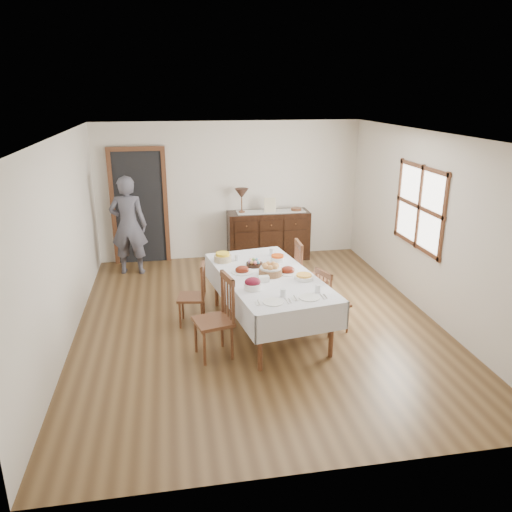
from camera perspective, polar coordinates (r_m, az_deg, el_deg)
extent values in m
plane|color=brown|center=(7.18, 0.14, -7.46)|extent=(6.00, 6.00, 0.00)
cube|color=white|center=(6.48, 0.16, 13.69)|extent=(5.00, 6.00, 0.02)
cube|color=silver|center=(9.60, -3.00, 7.43)|extent=(5.00, 0.02, 2.60)
cube|color=silver|center=(3.99, 7.76, -9.23)|extent=(5.00, 0.02, 2.60)
cube|color=silver|center=(6.76, -21.21, 1.39)|extent=(0.02, 6.00, 2.60)
cube|color=silver|center=(7.55, 19.22, 3.32)|extent=(0.02, 6.00, 2.60)
cube|color=white|center=(7.75, 18.25, 5.33)|extent=(0.02, 1.30, 1.10)
cube|color=brown|center=(7.74, 18.16, 5.33)|extent=(0.03, 1.46, 1.26)
cube|color=black|center=(9.57, -13.14, 5.39)|extent=(0.90, 0.06, 2.10)
cube|color=brown|center=(9.55, -13.15, 5.36)|extent=(1.04, 0.08, 2.18)
cube|color=silver|center=(6.67, 1.38, -2.34)|extent=(1.49, 2.42, 0.04)
cylinder|color=brown|center=(5.86, 0.47, -9.82)|extent=(0.06, 0.06, 0.73)
cylinder|color=brown|center=(6.20, 8.63, -8.36)|extent=(0.06, 0.06, 0.73)
cylinder|color=brown|center=(7.56, -4.55, -3.13)|extent=(0.06, 0.06, 0.73)
cylinder|color=brown|center=(7.82, 2.02, -2.31)|extent=(0.06, 0.06, 0.73)
cube|color=silver|center=(6.56, -3.35, -4.19)|extent=(0.40, 2.27, 0.35)
cube|color=silver|center=(6.94, 5.83, -2.96)|extent=(0.40, 2.27, 0.35)
cube|color=silver|center=(5.77, 5.40, -7.59)|extent=(1.16, 0.21, 0.35)
cube|color=silver|center=(7.74, -1.60, -0.56)|extent=(1.16, 0.21, 0.35)
cube|color=brown|center=(6.14, -4.92, -7.48)|extent=(0.52, 0.52, 0.04)
cylinder|color=brown|center=(6.35, -6.90, -9.06)|extent=(0.04, 0.04, 0.44)
cylinder|color=brown|center=(6.05, -5.91, -10.49)|extent=(0.04, 0.04, 0.44)
cylinder|color=brown|center=(6.44, -3.89, -8.52)|extent=(0.04, 0.04, 0.44)
cylinder|color=brown|center=(6.15, -2.76, -9.89)|extent=(0.04, 0.04, 0.44)
cylinder|color=brown|center=(6.23, -3.85, -4.10)|extent=(0.04, 0.04, 0.58)
cylinder|color=brown|center=(5.91, -2.61, -5.38)|extent=(0.04, 0.04, 0.58)
cube|color=brown|center=(5.98, -3.29, -2.55)|extent=(0.14, 0.41, 0.08)
cylinder|color=brown|center=(6.16, -3.55, -4.59)|extent=(0.02, 0.02, 0.47)
cylinder|color=brown|center=(6.08, -3.24, -4.90)|extent=(0.02, 0.02, 0.47)
cylinder|color=brown|center=(6.00, -2.93, -5.23)|extent=(0.02, 0.02, 0.47)
cube|color=brown|center=(7.02, -7.38, -4.69)|extent=(0.43, 0.43, 0.04)
cylinder|color=brown|center=(7.26, -8.37, -5.73)|extent=(0.03, 0.03, 0.38)
cylinder|color=brown|center=(6.98, -8.68, -6.75)|extent=(0.03, 0.03, 0.38)
cylinder|color=brown|center=(7.22, -5.98, -5.75)|extent=(0.03, 0.03, 0.38)
cylinder|color=brown|center=(6.95, -6.20, -6.77)|extent=(0.03, 0.03, 0.38)
cylinder|color=brown|center=(7.05, -5.96, -2.33)|extent=(0.04, 0.04, 0.50)
cylinder|color=brown|center=(6.76, -6.19, -3.30)|extent=(0.04, 0.04, 0.50)
cube|color=brown|center=(6.83, -6.13, -1.14)|extent=(0.09, 0.36, 0.07)
cylinder|color=brown|center=(6.99, -6.01, -2.70)|extent=(0.02, 0.02, 0.41)
cylinder|color=brown|center=(6.91, -6.07, -2.94)|extent=(0.02, 0.02, 0.41)
cylinder|color=brown|center=(6.84, -6.12, -3.19)|extent=(0.02, 0.02, 0.41)
cube|color=brown|center=(6.83, 8.73, -5.40)|extent=(0.48, 0.48, 0.04)
cylinder|color=brown|center=(6.90, 10.42, -7.18)|extent=(0.03, 0.03, 0.38)
cylinder|color=brown|center=(7.11, 8.89, -6.28)|extent=(0.03, 0.03, 0.38)
cylinder|color=brown|center=(6.72, 8.38, -7.77)|extent=(0.03, 0.03, 0.38)
cylinder|color=brown|center=(6.94, 6.88, -6.81)|extent=(0.03, 0.03, 0.38)
cylinder|color=brown|center=(6.52, 8.49, -4.20)|extent=(0.04, 0.04, 0.50)
cylinder|color=brown|center=(6.76, 6.86, -3.28)|extent=(0.04, 0.04, 0.50)
cube|color=brown|center=(6.56, 7.74, -2.00)|extent=(0.15, 0.35, 0.07)
cylinder|color=brown|center=(6.58, 8.06, -4.10)|extent=(0.02, 0.02, 0.41)
cylinder|color=brown|center=(6.64, 7.65, -3.87)|extent=(0.02, 0.02, 0.41)
cylinder|color=brown|center=(6.70, 7.25, -3.65)|extent=(0.02, 0.02, 0.41)
cube|color=brown|center=(7.51, 6.28, -2.53)|extent=(0.45, 0.45, 0.04)
cylinder|color=brown|center=(7.49, 7.84, -4.66)|extent=(0.04, 0.04, 0.44)
cylinder|color=brown|center=(7.80, 7.15, -3.66)|extent=(0.04, 0.04, 0.44)
cylinder|color=brown|center=(7.40, 5.22, -4.83)|extent=(0.04, 0.04, 0.44)
cylinder|color=brown|center=(7.72, 4.64, -3.81)|extent=(0.04, 0.04, 0.44)
cylinder|color=brown|center=(7.20, 5.21, -1.00)|extent=(0.04, 0.04, 0.58)
cylinder|color=brown|center=(7.54, 4.57, -0.07)|extent=(0.04, 0.04, 0.58)
cube|color=brown|center=(7.29, 4.94, 1.31)|extent=(0.05, 0.41, 0.08)
cylinder|color=brown|center=(7.29, 5.04, -0.91)|extent=(0.02, 0.02, 0.47)
cylinder|color=brown|center=(7.37, 4.88, -0.68)|extent=(0.02, 0.02, 0.47)
cylinder|color=brown|center=(7.46, 4.72, -0.44)|extent=(0.02, 0.02, 0.47)
cube|color=black|center=(9.64, 1.40, 2.38)|extent=(1.55, 0.52, 0.93)
cube|color=black|center=(9.23, -1.10, 3.45)|extent=(0.43, 0.02, 0.19)
sphere|color=brown|center=(9.21, -1.08, 3.42)|extent=(0.03, 0.03, 0.03)
cube|color=black|center=(9.31, 1.74, 3.58)|extent=(0.43, 0.02, 0.19)
sphere|color=brown|center=(9.29, 1.76, 3.55)|extent=(0.03, 0.03, 0.03)
cube|color=black|center=(9.41, 4.52, 3.70)|extent=(0.43, 0.02, 0.19)
sphere|color=brown|center=(9.39, 4.55, 3.66)|extent=(0.03, 0.03, 0.03)
imported|color=#504F5C|center=(9.02, -14.39, 3.77)|extent=(0.63, 0.46, 1.88)
cylinder|color=brown|center=(6.64, 1.65, -1.83)|extent=(0.31, 0.31, 0.09)
cylinder|color=silver|center=(6.63, 1.66, -1.38)|extent=(0.28, 0.28, 0.02)
sphere|color=#D18D4A|center=(6.63, 2.32, -1.09)|extent=(0.08, 0.08, 0.08)
sphere|color=#D18D4A|center=(6.68, 1.97, -0.94)|extent=(0.08, 0.08, 0.08)
sphere|color=#D18D4A|center=(6.68, 1.38, -0.93)|extent=(0.08, 0.08, 0.08)
sphere|color=#D18D4A|center=(6.63, 1.00, -1.07)|extent=(0.08, 0.08, 0.08)
sphere|color=#D18D4A|center=(6.57, 1.12, -1.27)|extent=(0.08, 0.08, 0.08)
sphere|color=#D18D4A|center=(6.54, 1.64, -1.37)|extent=(0.08, 0.08, 0.08)
sphere|color=#D18D4A|center=(6.57, 2.18, -1.29)|extent=(0.08, 0.08, 0.08)
cylinder|color=black|center=(6.99, -0.18, -0.97)|extent=(0.23, 0.23, 0.05)
ellipsoid|color=pink|center=(6.98, 0.34, -0.57)|extent=(0.05, 0.05, 0.06)
ellipsoid|color=#70C1E2|center=(7.02, 0.12, -0.45)|extent=(0.05, 0.05, 0.06)
ellipsoid|color=#90CD6F|center=(7.03, -0.27, -0.43)|extent=(0.05, 0.05, 0.06)
ellipsoid|color=#F8AC4C|center=(7.01, -0.61, -0.50)|extent=(0.05, 0.05, 0.06)
ellipsoid|color=#CF91DA|center=(6.96, -0.71, -0.62)|extent=(0.05, 0.05, 0.06)
ellipsoid|color=#E7B969|center=(6.92, -0.49, -0.74)|extent=(0.05, 0.05, 0.06)
ellipsoid|color=pink|center=(6.91, -0.09, -0.77)|extent=(0.05, 0.05, 0.06)
ellipsoid|color=#70C1E2|center=(6.94, 0.25, -0.70)|extent=(0.05, 0.05, 0.06)
cylinder|color=white|center=(6.75, -1.60, -1.83)|extent=(0.30, 0.30, 0.01)
ellipsoid|color=#651B0D|center=(6.74, -1.60, -1.59)|extent=(0.19, 0.16, 0.11)
cylinder|color=white|center=(6.75, 3.64, -1.87)|extent=(0.31, 0.31, 0.01)
ellipsoid|color=#651B0D|center=(6.74, 3.65, -1.63)|extent=(0.19, 0.16, 0.11)
cylinder|color=white|center=(6.19, -0.39, -3.48)|extent=(0.22, 0.22, 0.08)
ellipsoid|color=maroon|center=(6.16, -0.39, -2.97)|extent=(0.20, 0.17, 0.11)
cylinder|color=white|center=(7.21, 2.47, -0.32)|extent=(0.20, 0.20, 0.06)
cylinder|color=#F1500E|center=(7.20, 2.47, 0.01)|extent=(0.18, 0.18, 0.03)
cylinder|color=tan|center=(7.19, -3.82, -0.27)|extent=(0.25, 0.25, 0.09)
cylinder|color=yellow|center=(7.17, -3.83, 0.22)|extent=(0.20, 0.20, 0.04)
cylinder|color=white|center=(6.54, 5.50, -2.47)|extent=(0.25, 0.25, 0.04)
cylinder|color=#F6AC3B|center=(6.53, 5.51, -2.18)|extent=(0.20, 0.20, 0.02)
cube|color=white|center=(6.43, 0.88, -2.62)|extent=(0.15, 0.11, 0.07)
cylinder|color=white|center=(5.83, 1.98, -5.27)|extent=(0.25, 0.25, 0.01)
cube|color=silver|center=(5.80, 0.33, -5.42)|extent=(0.10, 0.13, 0.01)
cube|color=white|center=(5.80, 0.33, -5.36)|extent=(0.04, 0.16, 0.01)
cube|color=white|center=(5.86, 3.52, -5.18)|extent=(0.04, 0.18, 0.01)
cube|color=white|center=(5.87, 3.90, -5.15)|extent=(0.04, 0.14, 0.01)
cylinder|color=white|center=(5.97, 3.10, -4.21)|extent=(0.07, 0.07, 0.10)
cylinder|color=white|center=(5.98, 6.10, -4.72)|extent=(0.25, 0.25, 0.01)
cube|color=silver|center=(5.94, 4.51, -4.88)|extent=(0.10, 0.13, 0.01)
cube|color=white|center=(5.94, 4.51, -4.82)|extent=(0.04, 0.16, 0.01)
cube|color=white|center=(6.03, 7.57, -4.63)|extent=(0.04, 0.18, 0.01)
cube|color=white|center=(6.04, 7.93, -4.60)|extent=(0.04, 0.14, 0.01)
cylinder|color=white|center=(6.14, 7.08, -3.70)|extent=(0.07, 0.07, 0.10)
cylinder|color=white|center=(7.21, -2.21, -0.18)|extent=(0.06, 0.06, 0.09)
cylinder|color=white|center=(7.42, 1.80, 0.47)|extent=(0.07, 0.07, 0.11)
cube|color=silver|center=(9.53, 1.70, 5.11)|extent=(1.30, 0.35, 0.01)
cylinder|color=brown|center=(9.44, -1.64, 5.06)|extent=(0.12, 0.12, 0.03)
cylinder|color=brown|center=(9.41, -1.64, 5.89)|extent=(0.02, 0.02, 0.25)
cone|color=#3E281E|center=(9.37, -1.66, 7.17)|extent=(0.26, 0.26, 0.18)
cube|color=#C4B794|center=(9.44, 1.61, 5.83)|extent=(0.22, 0.08, 0.28)
cylinder|color=brown|center=(9.62, 4.62, 5.35)|extent=(0.20, 0.20, 0.06)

